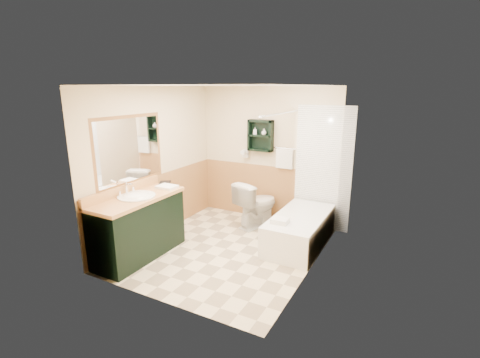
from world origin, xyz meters
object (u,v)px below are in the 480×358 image
wall_shelf (260,136)px  toilet (257,204)px  vanity_book (159,177)px  bathtub (300,230)px  soap_bottle_b (264,133)px  hair_dryer (246,153)px  vanity (139,227)px  soap_bottle_a (255,133)px

wall_shelf → toilet: size_ratio=0.68×
toilet → vanity_book: bearing=64.0°
wall_shelf → toilet: 1.21m
bathtub → vanity_book: vanity_book is taller
wall_shelf → bathtub: 1.82m
soap_bottle_b → hair_dryer: bearing=175.4°
vanity → vanity_book: size_ratio=6.11×
wall_shelf → hair_dryer: 0.46m
vanity → bathtub: (1.92, 1.43, -0.21)m
hair_dryer → bathtub: bearing=-29.7°
wall_shelf → toilet: wall_shelf is taller
soap_bottle_a → soap_bottle_b: size_ratio=1.15×
wall_shelf → vanity_book: (-1.06, -1.49, -0.54)m
bathtub → vanity_book: (-2.08, -0.76, 0.77)m
wall_shelf → soap_bottle_b: bearing=-4.1°
wall_shelf → soap_bottle_b: (0.07, -0.01, 0.06)m
wall_shelf → toilet: (0.11, -0.35, -1.15)m
wall_shelf → vanity: (-0.89, -2.16, -1.10)m
wall_shelf → vanity_book: 1.91m
vanity → soap_bottle_b: soap_bottle_b is taller
bathtub → soap_bottle_b: size_ratio=13.54×
bathtub → soap_bottle_b: bearing=142.7°
toilet → soap_bottle_a: bearing=-39.0°
hair_dryer → soap_bottle_b: 0.55m
toilet → soap_bottle_b: size_ratio=7.34×
wall_shelf → hair_dryer: (-0.30, 0.02, -0.35)m
vanity → wall_shelf: bearing=67.5°
soap_bottle_b → bathtub: bearing=-37.3°
toilet → soap_bottle_a: (-0.21, 0.34, 1.20)m
toilet → wall_shelf: bearing=-53.4°
hair_dryer → soap_bottle_a: bearing=-8.7°
vanity → vanity_book: 0.89m
bathtub → soap_bottle_a: soap_bottle_a is taller
soap_bottle_b → vanity_book: bearing=-127.2°
hair_dryer → soap_bottle_b: (0.37, -0.03, 0.41)m
wall_shelf → soap_bottle_b: 0.09m
toilet → soap_bottle_b: soap_bottle_b is taller
toilet → hair_dryer: bearing=-23.0°
vanity_book → toilet: bearing=12.7°
hair_dryer → vanity: 2.39m
bathtub → vanity: bearing=-143.3°
bathtub → toilet: toilet is taller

